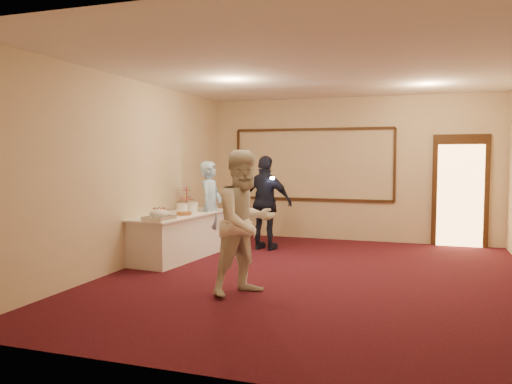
{
  "coord_description": "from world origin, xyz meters",
  "views": [
    {
      "loc": [
        1.42,
        -7.06,
        1.75
      ],
      "look_at": [
        -1.3,
        1.13,
        1.15
      ],
      "focal_mm": 35.0,
      "sensor_mm": 36.0,
      "label": 1
    }
  ],
  "objects_px": {
    "cupcake_stand": "(187,200)",
    "tart": "(184,214)",
    "buffet_table": "(179,236)",
    "plate_stack_b": "(193,207)",
    "pavlova_tray": "(159,215)",
    "man": "(211,207)",
    "woman": "(245,223)",
    "guest": "(266,203)",
    "plate_stack_a": "(182,208)"
  },
  "relations": [
    {
      "from": "tart",
      "to": "woman",
      "type": "relative_size",
      "value": 0.16
    },
    {
      "from": "buffet_table",
      "to": "guest",
      "type": "relative_size",
      "value": 1.3
    },
    {
      "from": "cupcake_stand",
      "to": "woman",
      "type": "bearing_deg",
      "value": -51.0
    },
    {
      "from": "buffet_table",
      "to": "pavlova_tray",
      "type": "height_order",
      "value": "pavlova_tray"
    },
    {
      "from": "plate_stack_a",
      "to": "man",
      "type": "height_order",
      "value": "man"
    },
    {
      "from": "buffet_table",
      "to": "tart",
      "type": "bearing_deg",
      "value": -46.2
    },
    {
      "from": "pavlova_tray",
      "to": "tart",
      "type": "distance_m",
      "value": 0.69
    },
    {
      "from": "cupcake_stand",
      "to": "tart",
      "type": "relative_size",
      "value": 1.6
    },
    {
      "from": "cupcake_stand",
      "to": "plate_stack_a",
      "type": "xyz_separation_m",
      "value": [
        0.24,
        -0.68,
        -0.09
      ]
    },
    {
      "from": "woman",
      "to": "guest",
      "type": "xyz_separation_m",
      "value": [
        -0.67,
        3.04,
        -0.03
      ]
    },
    {
      "from": "plate_stack_a",
      "to": "woman",
      "type": "bearing_deg",
      "value": -45.89
    },
    {
      "from": "pavlova_tray",
      "to": "plate_stack_b",
      "type": "relative_size",
      "value": 2.61
    },
    {
      "from": "plate_stack_b",
      "to": "woman",
      "type": "bearing_deg",
      "value": -50.71
    },
    {
      "from": "plate_stack_a",
      "to": "man",
      "type": "xyz_separation_m",
      "value": [
        0.34,
        0.47,
        -0.01
      ]
    },
    {
      "from": "pavlova_tray",
      "to": "man",
      "type": "distance_m",
      "value": 1.5
    },
    {
      "from": "buffet_table",
      "to": "plate_stack_a",
      "type": "relative_size",
      "value": 11.62
    },
    {
      "from": "buffet_table",
      "to": "woman",
      "type": "height_order",
      "value": "woman"
    },
    {
      "from": "buffet_table",
      "to": "pavlova_tray",
      "type": "bearing_deg",
      "value": -82.78
    },
    {
      "from": "buffet_table",
      "to": "man",
      "type": "relative_size",
      "value": 1.38
    },
    {
      "from": "plate_stack_a",
      "to": "tart",
      "type": "distance_m",
      "value": 0.39
    },
    {
      "from": "pavlova_tray",
      "to": "cupcake_stand",
      "type": "relative_size",
      "value": 1.11
    },
    {
      "from": "plate_stack_a",
      "to": "woman",
      "type": "height_order",
      "value": "woman"
    },
    {
      "from": "pavlova_tray",
      "to": "tart",
      "type": "relative_size",
      "value": 1.78
    },
    {
      "from": "cupcake_stand",
      "to": "woman",
      "type": "xyz_separation_m",
      "value": [
        2.12,
        -2.62,
        -0.02
      ]
    },
    {
      "from": "tart",
      "to": "man",
      "type": "height_order",
      "value": "man"
    },
    {
      "from": "cupcake_stand",
      "to": "man",
      "type": "xyz_separation_m",
      "value": [
        0.59,
        -0.21,
        -0.1
      ]
    },
    {
      "from": "buffet_table",
      "to": "pavlova_tray",
      "type": "relative_size",
      "value": 4.33
    },
    {
      "from": "plate_stack_a",
      "to": "cupcake_stand",
      "type": "bearing_deg",
      "value": 109.61
    },
    {
      "from": "pavlova_tray",
      "to": "guest",
      "type": "distance_m",
      "value": 2.38
    },
    {
      "from": "cupcake_stand",
      "to": "man",
      "type": "relative_size",
      "value": 0.29
    },
    {
      "from": "man",
      "to": "guest",
      "type": "bearing_deg",
      "value": -54.05
    },
    {
      "from": "plate_stack_b",
      "to": "man",
      "type": "relative_size",
      "value": 0.12
    },
    {
      "from": "man",
      "to": "woman",
      "type": "xyz_separation_m",
      "value": [
        1.54,
        -2.41,
        0.08
      ]
    },
    {
      "from": "plate_stack_b",
      "to": "plate_stack_a",
      "type": "bearing_deg",
      "value": -109.52
    },
    {
      "from": "cupcake_stand",
      "to": "plate_stack_a",
      "type": "bearing_deg",
      "value": -70.39
    },
    {
      "from": "plate_stack_b",
      "to": "buffet_table",
      "type": "bearing_deg",
      "value": -102.5
    },
    {
      "from": "tart",
      "to": "plate_stack_b",
      "type": "bearing_deg",
      "value": 101.49
    },
    {
      "from": "tart",
      "to": "woman",
      "type": "height_order",
      "value": "woman"
    },
    {
      "from": "guest",
      "to": "woman",
      "type": "bearing_deg",
      "value": 110.36
    },
    {
      "from": "buffet_table",
      "to": "tart",
      "type": "relative_size",
      "value": 7.7
    },
    {
      "from": "pavlova_tray",
      "to": "plate_stack_b",
      "type": "bearing_deg",
      "value": 91.37
    },
    {
      "from": "pavlova_tray",
      "to": "man",
      "type": "xyz_separation_m",
      "value": [
        0.23,
        1.48,
        -0.01
      ]
    },
    {
      "from": "buffet_table",
      "to": "plate_stack_b",
      "type": "distance_m",
      "value": 0.6
    },
    {
      "from": "buffet_table",
      "to": "tart",
      "type": "height_order",
      "value": "tart"
    },
    {
      "from": "man",
      "to": "cupcake_stand",
      "type": "bearing_deg",
      "value": 70.0
    },
    {
      "from": "plate_stack_a",
      "to": "plate_stack_b",
      "type": "xyz_separation_m",
      "value": [
        0.09,
        0.25,
        0.0
      ]
    },
    {
      "from": "cupcake_stand",
      "to": "tart",
      "type": "distance_m",
      "value": 1.12
    },
    {
      "from": "pavlova_tray",
      "to": "tart",
      "type": "height_order",
      "value": "pavlova_tray"
    },
    {
      "from": "plate_stack_a",
      "to": "tart",
      "type": "xyz_separation_m",
      "value": [
        0.21,
        -0.33,
        -0.05
      ]
    },
    {
      "from": "pavlova_tray",
      "to": "woman",
      "type": "relative_size",
      "value": 0.29
    }
  ]
}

